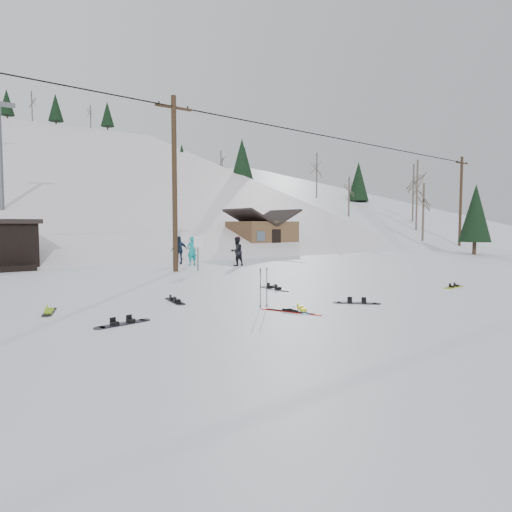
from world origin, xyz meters
TOP-DOWN VIEW (x-y plane):
  - ground at (0.00, 0.00)m, footprint 200.00×200.00m
  - ski_slope at (0.00, 55.00)m, footprint 60.00×85.24m
  - ridge_right at (38.00, 50.00)m, footprint 45.66×93.98m
  - treeline_right at (36.00, 42.00)m, footprint 20.00×60.00m
  - utility_pole at (2.00, 14.00)m, footprint 2.00×0.26m
  - utility_pole_right at (34.00, 17.00)m, footprint 2.00×0.26m
  - trail_sign at (3.10, 13.58)m, footprint 0.50×0.09m
  - lift_hut at (-5.00, 20.94)m, footprint 3.40×4.10m
  - lift_tower_near at (-4.00, 30.00)m, footprint 2.20×0.36m
  - cabin at (15.00, 24.00)m, footprint 5.39×4.40m
  - hero_snowboard at (0.19, 2.05)m, footprint 0.80×1.23m
  - hero_skis at (-0.25, 2.03)m, footprint 0.83×1.77m
  - ski_poles at (-0.42, 3.06)m, footprint 0.32×0.09m
  - board_scatter_a at (-4.61, 3.26)m, footprint 1.50×0.52m
  - board_scatter_b at (-2.11, 5.53)m, footprint 0.46×1.50m
  - board_scatter_c at (-5.75, 5.93)m, footprint 0.61×1.31m
  - board_scatter_d at (2.34, 1.91)m, footprint 1.10×1.14m
  - board_scatter_e at (8.18, 2.15)m, footprint 1.33×0.37m
  - board_scatter_f at (2.20, 5.91)m, footprint 0.39×1.71m
  - skier_teal at (4.38, 16.72)m, footprint 0.66×0.46m
  - skier_dark at (6.37, 14.85)m, footprint 0.88×0.71m
  - skier_pink at (11.96, 23.18)m, footprint 0.97×0.57m
  - skier_navy at (4.17, 17.94)m, footprint 1.07×0.58m

SIDE VIEW (x-z plane):
  - ski_slope at x=0.00m, z-range -44.99..20.99m
  - ridge_right at x=38.00m, z-range -38.30..16.30m
  - ground at x=0.00m, z-range 0.00..0.00m
  - treeline_right at x=36.00m, z-range -5.00..5.00m
  - board_scatter_e at x=8.18m, z-range -0.02..0.07m
  - board_scatter_c at x=-5.75m, z-range -0.02..0.07m
  - hero_snowboard at x=0.19m, z-range -0.02..0.07m
  - board_scatter_d at x=2.34m, z-range -0.02..0.08m
  - board_scatter_b at x=-2.11m, z-range -0.03..0.08m
  - board_scatter_a at x=-4.61m, z-range -0.03..0.08m
  - hero_skis at x=-0.25m, z-range -0.02..0.08m
  - board_scatter_f at x=2.20m, z-range -0.03..0.09m
  - ski_poles at x=-0.42m, z-range 0.01..1.19m
  - skier_pink at x=11.96m, z-range 0.00..1.49m
  - skier_dark at x=6.37m, z-range 0.00..1.72m
  - skier_navy at x=4.17m, z-range 0.00..1.73m
  - skier_teal at x=4.38m, z-range 0.00..1.73m
  - trail_sign at x=3.10m, z-range 0.35..2.20m
  - lift_hut at x=-5.00m, z-range -0.01..2.74m
  - cabin at x=15.00m, z-range -0.40..3.37m
  - utility_pole at x=2.00m, z-range 0.18..9.18m
  - utility_pole_right at x=34.00m, z-range 0.18..9.18m
  - lift_tower_near at x=-4.00m, z-range 3.86..11.86m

